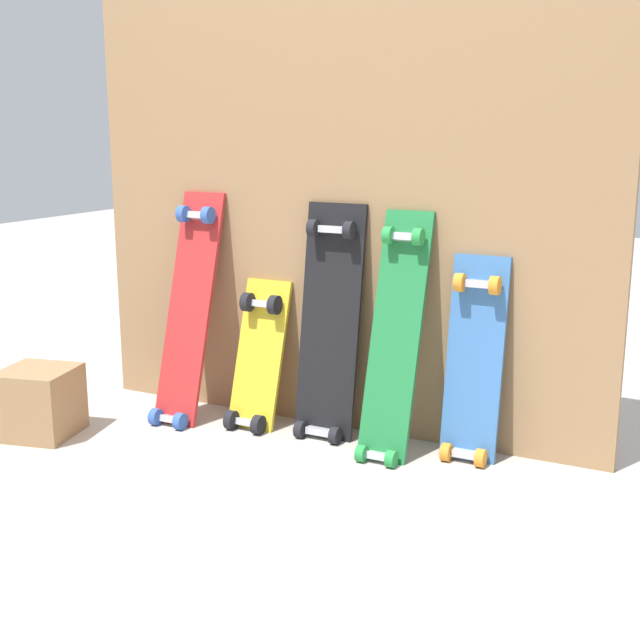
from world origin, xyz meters
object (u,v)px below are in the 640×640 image
at_px(skateboard_red, 187,317).
at_px(wooden_crate, 40,402).
at_px(skateboard_black, 329,331).
at_px(skateboard_yellow, 257,363).
at_px(skateboard_green, 394,346).
at_px(skateboard_blue, 473,369).

relative_size(skateboard_red, wooden_crate, 3.74).
relative_size(skateboard_black, wooden_crate, 3.65).
bearing_deg(skateboard_yellow, wooden_crate, -144.92).
bearing_deg(wooden_crate, skateboard_green, 19.48).
distance_m(skateboard_yellow, skateboard_black, 0.31).
xyz_separation_m(skateboard_black, wooden_crate, (-0.89, -0.47, -0.25)).
distance_m(skateboard_blue, wooden_crate, 1.49).
height_order(skateboard_red, skateboard_green, skateboard_red).
distance_m(skateboard_yellow, skateboard_green, 0.55).
bearing_deg(skateboard_black, skateboard_blue, 1.38).
bearing_deg(skateboard_blue, skateboard_green, -164.12).
distance_m(skateboard_black, skateboard_green, 0.27).
relative_size(skateboard_black, skateboard_green, 1.01).
relative_size(skateboard_green, skateboard_blue, 1.19).
distance_m(skateboard_red, skateboard_blue, 1.06).
bearing_deg(skateboard_green, skateboard_black, 167.55).
bearing_deg(skateboard_blue, skateboard_yellow, -176.91).
bearing_deg(skateboard_green, wooden_crate, -160.52).
bearing_deg(skateboard_blue, wooden_crate, -161.14).
xyz_separation_m(skateboard_green, skateboard_blue, (0.25, 0.07, -0.06)).
bearing_deg(skateboard_blue, skateboard_black, -178.62).
xyz_separation_m(skateboard_black, skateboard_blue, (0.51, 0.01, -0.07)).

